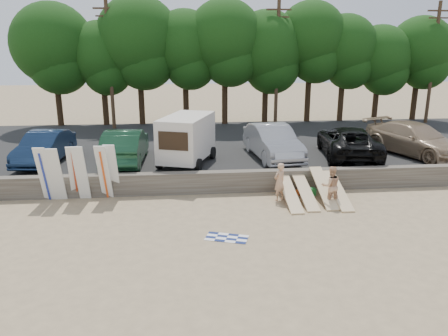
{
  "coord_description": "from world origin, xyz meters",
  "views": [
    {
      "loc": [
        -5.06,
        -16.23,
        6.69
      ],
      "look_at": [
        -3.18,
        3.0,
        1.16
      ],
      "focal_mm": 35.0,
      "sensor_mm": 36.0,
      "label": 1
    }
  ],
  "objects_px": {
    "car_4": "(415,139)",
    "beachgoer_b": "(331,186)",
    "car_0": "(45,147)",
    "car_3": "(348,142)",
    "car_2": "(273,142)",
    "cooler": "(311,192)",
    "beachgoer_a": "(279,182)",
    "car_1": "(125,146)",
    "box_trailer": "(187,137)"
  },
  "relations": [
    {
      "from": "car_0",
      "to": "cooler",
      "type": "distance_m",
      "value": 13.73
    },
    {
      "from": "car_0",
      "to": "car_3",
      "type": "distance_m",
      "value": 16.14
    },
    {
      "from": "box_trailer",
      "to": "car_3",
      "type": "bearing_deg",
      "value": 23.84
    },
    {
      "from": "car_3",
      "to": "car_2",
      "type": "bearing_deg",
      "value": 9.41
    },
    {
      "from": "car_4",
      "to": "beachgoer_b",
      "type": "distance_m",
      "value": 8.57
    },
    {
      "from": "car_0",
      "to": "cooler",
      "type": "bearing_deg",
      "value": -12.84
    },
    {
      "from": "car_1",
      "to": "beachgoer_a",
      "type": "xyz_separation_m",
      "value": [
        7.14,
        -4.48,
        -0.74
      ]
    },
    {
      "from": "box_trailer",
      "to": "beachgoer_b",
      "type": "height_order",
      "value": "box_trailer"
    },
    {
      "from": "car_2",
      "to": "beachgoer_a",
      "type": "distance_m",
      "value": 4.74
    },
    {
      "from": "car_0",
      "to": "car_1",
      "type": "bearing_deg",
      "value": -0.09
    },
    {
      "from": "cooler",
      "to": "box_trailer",
      "type": "bearing_deg",
      "value": 148.09
    },
    {
      "from": "box_trailer",
      "to": "car_2",
      "type": "height_order",
      "value": "box_trailer"
    },
    {
      "from": "box_trailer",
      "to": "car_2",
      "type": "xyz_separation_m",
      "value": [
        4.59,
        0.64,
        -0.49
      ]
    },
    {
      "from": "car_2",
      "to": "car_3",
      "type": "bearing_deg",
      "value": -6.59
    },
    {
      "from": "box_trailer",
      "to": "car_4",
      "type": "relative_size",
      "value": 0.72
    },
    {
      "from": "car_2",
      "to": "car_4",
      "type": "height_order",
      "value": "car_2"
    },
    {
      "from": "car_0",
      "to": "car_1",
      "type": "height_order",
      "value": "car_1"
    },
    {
      "from": "car_1",
      "to": "beachgoer_a",
      "type": "distance_m",
      "value": 8.46
    },
    {
      "from": "car_4",
      "to": "car_1",
      "type": "bearing_deg",
      "value": 158.68
    },
    {
      "from": "car_0",
      "to": "beachgoer_a",
      "type": "xyz_separation_m",
      "value": [
        11.31,
        -4.92,
        -0.66
      ]
    },
    {
      "from": "car_2",
      "to": "beachgoer_b",
      "type": "bearing_deg",
      "value": -81.84
    },
    {
      "from": "box_trailer",
      "to": "car_1",
      "type": "height_order",
      "value": "box_trailer"
    },
    {
      "from": "car_0",
      "to": "beachgoer_b",
      "type": "bearing_deg",
      "value": -17.19
    },
    {
      "from": "car_2",
      "to": "car_3",
      "type": "distance_m",
      "value": 4.2
    },
    {
      "from": "beachgoer_a",
      "to": "box_trailer",
      "type": "bearing_deg",
      "value": -78.5
    },
    {
      "from": "car_3",
      "to": "car_4",
      "type": "relative_size",
      "value": 0.99
    },
    {
      "from": "beachgoer_b",
      "to": "car_2",
      "type": "bearing_deg",
      "value": -75.11
    },
    {
      "from": "box_trailer",
      "to": "car_1",
      "type": "distance_m",
      "value": 3.25
    },
    {
      "from": "car_4",
      "to": "beachgoer_b",
      "type": "xyz_separation_m",
      "value": [
        -6.59,
        -5.43,
        -0.72
      ]
    },
    {
      "from": "beachgoer_a",
      "to": "beachgoer_b",
      "type": "height_order",
      "value": "beachgoer_b"
    },
    {
      "from": "car_0",
      "to": "car_3",
      "type": "xyz_separation_m",
      "value": [
        16.14,
        -0.28,
        0.02
      ]
    },
    {
      "from": "car_1",
      "to": "beachgoer_a",
      "type": "relative_size",
      "value": 3.16
    },
    {
      "from": "car_0",
      "to": "car_4",
      "type": "height_order",
      "value": "car_4"
    },
    {
      "from": "car_2",
      "to": "beachgoer_a",
      "type": "relative_size",
      "value": 3.21
    },
    {
      "from": "car_4",
      "to": "cooler",
      "type": "distance_m",
      "value": 8.26
    },
    {
      "from": "car_1",
      "to": "cooler",
      "type": "bearing_deg",
      "value": 157.2
    },
    {
      "from": "car_1",
      "to": "car_2",
      "type": "xyz_separation_m",
      "value": [
        7.77,
        0.16,
        0.01
      ]
    },
    {
      "from": "car_1",
      "to": "cooler",
      "type": "relative_size",
      "value": 14.18
    },
    {
      "from": "car_3",
      "to": "cooler",
      "type": "xyz_separation_m",
      "value": [
        -3.2,
        -4.11,
        -1.37
      ]
    },
    {
      "from": "car_1",
      "to": "car_3",
      "type": "height_order",
      "value": "car_1"
    },
    {
      "from": "car_1",
      "to": "car_4",
      "type": "bearing_deg",
      "value": -177.94
    },
    {
      "from": "beachgoer_b",
      "to": "car_1",
      "type": "bearing_deg",
      "value": -29.63
    },
    {
      "from": "car_1",
      "to": "cooler",
      "type": "xyz_separation_m",
      "value": [
        8.77,
        -3.95,
        -1.43
      ]
    },
    {
      "from": "car_0",
      "to": "beachgoer_a",
      "type": "relative_size",
      "value": 2.88
    },
    {
      "from": "car_3",
      "to": "cooler",
      "type": "height_order",
      "value": "car_3"
    },
    {
      "from": "car_2",
      "to": "car_3",
      "type": "relative_size",
      "value": 0.92
    },
    {
      "from": "beachgoer_b",
      "to": "car_0",
      "type": "bearing_deg",
      "value": -22.94
    },
    {
      "from": "box_trailer",
      "to": "cooler",
      "type": "xyz_separation_m",
      "value": [
        5.59,
        -3.46,
        -1.93
      ]
    },
    {
      "from": "car_2",
      "to": "cooler",
      "type": "xyz_separation_m",
      "value": [
        1.0,
        -4.1,
        -1.44
      ]
    },
    {
      "from": "car_2",
      "to": "car_4",
      "type": "bearing_deg",
      "value": -6.5
    }
  ]
}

